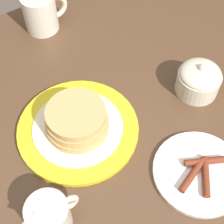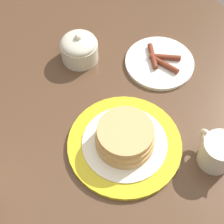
{
  "view_description": "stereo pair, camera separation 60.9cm",
  "coord_description": "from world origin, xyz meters",
  "px_view_note": "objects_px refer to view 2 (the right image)",
  "views": [
    {
      "loc": [
        -0.13,
        -0.33,
        1.41
      ],
      "look_at": [
        0.09,
        0.02,
        0.81
      ],
      "focal_mm": 55.0,
      "sensor_mm": 36.0,
      "label": 1
    },
    {
      "loc": [
        -0.27,
        0.26,
        1.48
      ],
      "look_at": [
        0.09,
        0.02,
        0.81
      ],
      "focal_mm": 55.0,
      "sensor_mm": 36.0,
      "label": 2
    }
  ],
  "objects_px": {
    "side_plate_bacon": "(160,62)",
    "creamer_pitcher": "(218,152)",
    "sugar_bowl": "(79,48)",
    "pancake_plate": "(125,140)"
  },
  "relations": [
    {
      "from": "creamer_pitcher",
      "to": "sugar_bowl",
      "type": "xyz_separation_m",
      "value": [
        0.43,
        0.1,
        -0.0
      ]
    },
    {
      "from": "creamer_pitcher",
      "to": "pancake_plate",
      "type": "bearing_deg",
      "value": 47.01
    },
    {
      "from": "pancake_plate",
      "to": "side_plate_bacon",
      "type": "xyz_separation_m",
      "value": [
        0.15,
        -0.22,
        -0.02
      ]
    },
    {
      "from": "creamer_pitcher",
      "to": "sugar_bowl",
      "type": "height_order",
      "value": "sugar_bowl"
    },
    {
      "from": "side_plate_bacon",
      "to": "sugar_bowl",
      "type": "bearing_deg",
      "value": 51.44
    },
    {
      "from": "pancake_plate",
      "to": "side_plate_bacon",
      "type": "bearing_deg",
      "value": -54.56
    },
    {
      "from": "pancake_plate",
      "to": "side_plate_bacon",
      "type": "distance_m",
      "value": 0.27
    },
    {
      "from": "pancake_plate",
      "to": "sugar_bowl",
      "type": "relative_size",
      "value": 2.64
    },
    {
      "from": "side_plate_bacon",
      "to": "creamer_pitcher",
      "type": "xyz_separation_m",
      "value": [
        -0.29,
        0.07,
        0.03
      ]
    },
    {
      "from": "side_plate_bacon",
      "to": "sugar_bowl",
      "type": "relative_size",
      "value": 1.86
    }
  ]
}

